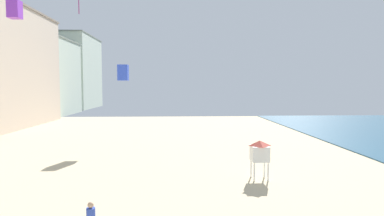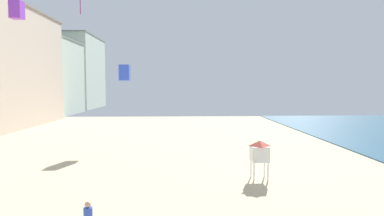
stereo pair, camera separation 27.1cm
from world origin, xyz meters
The scene contains 5 objects.
boardwalk_hotel_far centered at (-26.71, 66.17, 8.00)m, with size 15.40×14.76×15.98m.
boardwalk_hotel_distant centered at (-26.71, 86.95, 9.98)m, with size 14.25×20.62×19.96m.
lifeguard_stand centered at (9.19, 15.77, 1.84)m, with size 1.10×1.10×2.55m.
kite_purple_box centered at (-11.41, 26.59, 13.27)m, with size 1.06×1.06×1.66m.
kite_blue_box_2 centered at (-1.88, 29.36, 7.50)m, with size 1.05×1.05×1.64m.
Camera 2 is at (4.13, -4.90, 6.08)m, focal length 30.25 mm.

